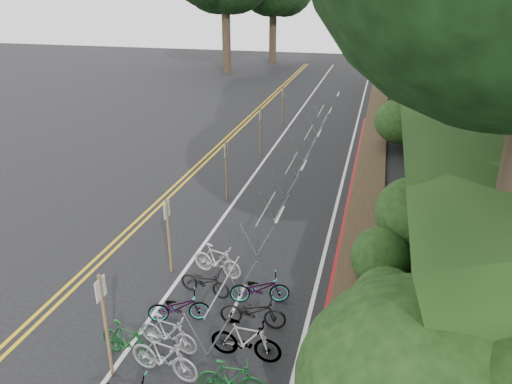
% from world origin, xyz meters
% --- Properties ---
extents(ground, '(120.00, 120.00, 0.00)m').
position_xyz_m(ground, '(0.00, 0.00, 0.00)').
color(ground, black).
rests_on(ground, ground).
extents(road_markings, '(7.47, 80.00, 0.01)m').
position_xyz_m(road_markings, '(0.63, 10.10, 0.00)').
color(road_markings, gold).
rests_on(road_markings, ground).
extents(red_curb, '(0.25, 28.00, 0.10)m').
position_xyz_m(red_curb, '(5.70, 12.00, 0.05)').
color(red_curb, maroon).
rests_on(red_curb, ground).
extents(bike_racks_rest, '(1.14, 23.00, 1.17)m').
position_xyz_m(bike_racks_rest, '(3.00, 13.00, 0.85)').
color(bike_racks_rest, '#999DA3').
rests_on(bike_racks_rest, ground).
extents(signpost_near, '(0.08, 0.40, 2.72)m').
position_xyz_m(signpost_near, '(1.06, 0.44, 1.55)').
color(signpost_near, brown).
rests_on(signpost_near, ground).
extents(signposts_rest, '(0.08, 18.40, 2.50)m').
position_xyz_m(signposts_rest, '(0.60, 14.00, 1.43)').
color(signposts_rest, brown).
rests_on(signposts_rest, ground).
extents(bike_front, '(0.92, 1.78, 1.03)m').
position_xyz_m(bike_front, '(1.19, 1.04, 0.51)').
color(bike_front, '#144C1E').
rests_on(bike_front, ground).
extents(bike_valet, '(3.47, 10.04, 1.09)m').
position_xyz_m(bike_valet, '(2.92, 0.84, 0.48)').
color(bike_valet, black).
rests_on(bike_valet, ground).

